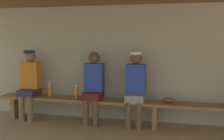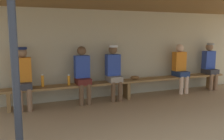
# 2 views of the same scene
# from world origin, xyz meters

# --- Properties ---
(back_wall) EXTENTS (8.00, 0.20, 2.20)m
(back_wall) POSITION_xyz_m (0.00, 2.00, 1.10)
(back_wall) COLOR #B7AD8C
(back_wall) RESTS_ON ground
(bench) EXTENTS (6.00, 0.36, 0.46)m
(bench) POSITION_xyz_m (0.00, 1.55, 0.39)
(bench) COLOR olive
(bench) RESTS_ON ground
(player_middle) EXTENTS (0.34, 0.42, 1.34)m
(player_middle) POSITION_xyz_m (-0.35, 1.55, 0.75)
(player_middle) COLOR gray
(player_middle) RESTS_ON ground
(player_rightmost) EXTENTS (0.34, 0.42, 1.34)m
(player_rightmost) POSITION_xyz_m (-2.43, 1.55, 0.75)
(player_rightmost) COLOR #333338
(player_rightmost) RESTS_ON ground
(player_leftmost) EXTENTS (0.34, 0.42, 1.34)m
(player_leftmost) POSITION_xyz_m (-1.14, 1.55, 0.73)
(player_leftmost) COLOR #591E19
(player_leftmost) RESTS_ON ground
(water_bottle_orange) EXTENTS (0.06, 0.06, 0.28)m
(water_bottle_orange) POSITION_xyz_m (-2.04, 1.60, 0.59)
(water_bottle_orange) COLOR orange
(water_bottle_orange) RESTS_ON bench
(water_bottle_clear) EXTENTS (0.07, 0.07, 0.24)m
(water_bottle_clear) POSITION_xyz_m (-1.47, 1.54, 0.58)
(water_bottle_clear) COLOR orange
(water_bottle_clear) RESTS_ON bench
(baseball_glove_worn) EXTENTS (0.26, 0.21, 0.09)m
(baseball_glove_worn) POSITION_xyz_m (0.25, 1.59, 0.51)
(baseball_glove_worn) COLOR brown
(baseball_glove_worn) RESTS_ON bench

